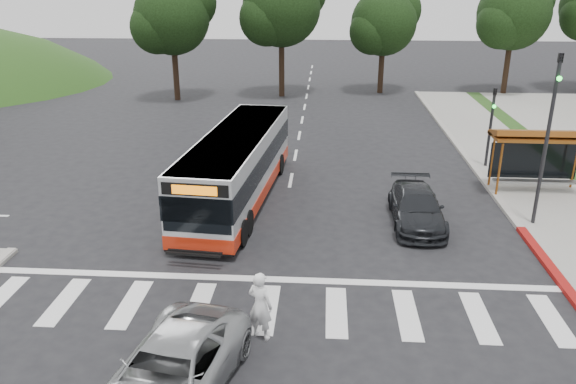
# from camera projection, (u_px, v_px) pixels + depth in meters

# --- Properties ---
(ground) EXTENTS (140.00, 140.00, 0.00)m
(ground) POSITION_uv_depth(u_px,v_px,m) (281.00, 235.00, 20.79)
(ground) COLOR black
(ground) RESTS_ON ground
(sidewalk_east) EXTENTS (4.00, 40.00, 0.12)m
(sidewalk_east) POSITION_uv_depth(u_px,v_px,m) (517.00, 170.00, 27.52)
(sidewalk_east) COLOR gray
(sidewalk_east) RESTS_ON ground
(curb_east) EXTENTS (0.30, 40.00, 0.15)m
(curb_east) POSITION_uv_depth(u_px,v_px,m) (475.00, 169.00, 27.64)
(curb_east) COLOR #9E9991
(curb_east) RESTS_ON ground
(curb_east_red) EXTENTS (0.32, 6.00, 0.15)m
(curb_east_red) POSITION_uv_depth(u_px,v_px,m) (550.00, 267.00, 18.32)
(curb_east_red) COLOR maroon
(curb_east_red) RESTS_ON ground
(crosswalk_ladder) EXTENTS (18.00, 2.60, 0.01)m
(crosswalk_ladder) POSITION_uv_depth(u_px,v_px,m) (267.00, 309.00, 16.13)
(crosswalk_ladder) COLOR silver
(crosswalk_ladder) RESTS_ON ground
(bus_shelter) EXTENTS (4.20, 1.60, 2.86)m
(bus_shelter) POSITION_uv_depth(u_px,v_px,m) (541.00, 141.00, 24.02)
(bus_shelter) COLOR brown
(bus_shelter) RESTS_ON sidewalk_east
(traffic_signal_ne_tall) EXTENTS (0.18, 0.37, 6.50)m
(traffic_signal_ne_tall) POSITION_uv_depth(u_px,v_px,m) (549.00, 127.00, 20.18)
(traffic_signal_ne_tall) COLOR black
(traffic_signal_ne_tall) RESTS_ON ground
(traffic_signal_ne_short) EXTENTS (0.18, 0.37, 4.00)m
(traffic_signal_ne_short) POSITION_uv_depth(u_px,v_px,m) (491.00, 119.00, 27.20)
(traffic_signal_ne_short) COLOR black
(traffic_signal_ne_short) RESTS_ON ground
(tree_ne_a) EXTENTS (6.16, 5.74, 9.30)m
(tree_ne_a) POSITION_uv_depth(u_px,v_px,m) (515.00, 12.00, 43.63)
(tree_ne_a) COLOR black
(tree_ne_a) RESTS_ON parking_lot
(tree_north_a) EXTENTS (6.60, 6.15, 10.17)m
(tree_north_a) POSITION_uv_depth(u_px,v_px,m) (283.00, 5.00, 42.72)
(tree_north_a) COLOR black
(tree_north_a) RESTS_ON ground
(tree_north_b) EXTENTS (5.72, 5.33, 8.43)m
(tree_north_b) POSITION_uv_depth(u_px,v_px,m) (385.00, 21.00, 44.52)
(tree_north_b) COLOR black
(tree_north_b) RESTS_ON ground
(tree_north_c) EXTENTS (6.16, 5.74, 9.30)m
(tree_north_c) POSITION_uv_depth(u_px,v_px,m) (173.00, 15.00, 41.59)
(tree_north_c) COLOR black
(tree_north_c) RESTS_ON ground
(transit_bus) EXTENTS (3.44, 11.45, 2.91)m
(transit_bus) POSITION_uv_depth(u_px,v_px,m) (238.00, 167.00, 23.55)
(transit_bus) COLOR silver
(transit_bus) RESTS_ON ground
(pedestrian) EXTENTS (0.83, 0.72, 1.92)m
(pedestrian) POSITION_uv_depth(u_px,v_px,m) (260.00, 306.00, 14.55)
(pedestrian) COLOR white
(pedestrian) RESTS_ON ground
(dark_sedan) EXTENTS (1.92, 4.64, 1.34)m
(dark_sedan) POSITION_uv_depth(u_px,v_px,m) (417.00, 207.00, 21.51)
(dark_sedan) COLOR black
(dark_sedan) RESTS_ON ground
(silver_suv_south) EXTENTS (3.28, 5.47, 1.42)m
(silver_suv_south) POSITION_uv_depth(u_px,v_px,m) (171.00, 373.00, 12.44)
(silver_suv_south) COLOR #989B9D
(silver_suv_south) RESTS_ON ground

